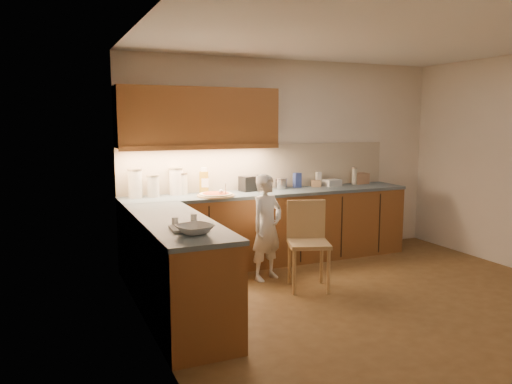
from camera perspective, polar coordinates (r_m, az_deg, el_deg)
room at (r=5.00m, az=14.12°, el=6.41°), size 4.54×4.50×2.62m
l_counter at (r=5.79m, az=-1.31°, el=-5.30°), size 3.77×2.62×0.92m
backsplash at (r=6.55m, az=0.67°, el=2.93°), size 3.75×0.02×0.58m
upper_cabinets at (r=6.05m, az=-6.56°, el=8.49°), size 1.95×0.36×0.73m
pizza_on_board at (r=5.91m, az=-4.59°, el=-0.32°), size 0.45×0.45×0.18m
child at (r=5.68m, az=1.24°, el=-4.06°), size 0.52×0.43×1.21m
wooden_chair at (r=5.46m, az=5.92°, el=-5.22°), size 0.54×0.54×0.94m
mixing_bowl at (r=4.00m, az=-7.05°, el=-4.23°), size 0.35×0.35×0.07m
canister_a at (r=5.93m, az=-13.64°, el=0.98°), size 0.17×0.17×0.34m
canister_b at (r=5.96m, az=-11.68°, el=0.70°), size 0.15×0.15×0.26m
canister_c at (r=6.09m, az=-9.11°, el=1.25°), size 0.18×0.18×0.33m
canister_d at (r=6.11m, az=-8.54°, el=0.99°), size 0.16×0.16×0.27m
oil_jug at (r=6.14m, az=-5.96°, el=1.18°), size 0.13×0.11×0.32m
toaster at (r=6.35m, az=-0.51°, el=1.00°), size 0.32×0.22×0.20m
steel_pot at (r=6.55m, az=2.80°, el=0.98°), size 0.18×0.18×0.14m
blue_box at (r=6.69m, az=4.74°, el=1.36°), size 0.10×0.08×0.20m
card_box_a at (r=6.78m, az=6.89°, el=0.96°), size 0.15×0.13×0.09m
white_bottle at (r=6.89m, az=7.15°, el=1.49°), size 0.07×0.07×0.19m
flat_pack at (r=6.89m, az=8.69°, el=1.05°), size 0.24×0.18×0.09m
tall_jar at (r=7.12m, az=11.17°, el=1.81°), size 0.08×0.08×0.24m
card_box_b at (r=7.22m, az=11.88°, el=1.53°), size 0.20×0.16×0.15m
dough_cloth at (r=4.17m, az=-7.67°, el=-4.08°), size 0.31×0.25×0.02m
spice_jar_a at (r=4.29m, az=-9.23°, el=-3.40°), size 0.07×0.07×0.08m
spice_jar_b at (r=4.43m, az=-7.14°, el=-2.99°), size 0.07×0.07×0.07m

